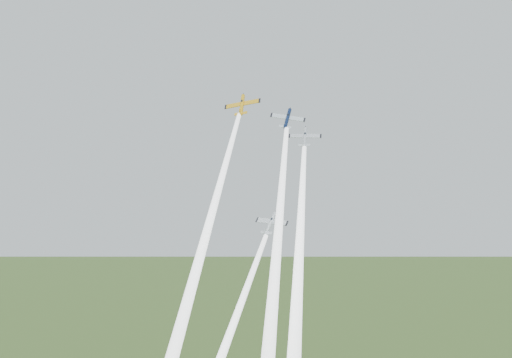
# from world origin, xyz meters

# --- Properties ---
(plane_yellow) EXTENTS (10.22, 7.85, 8.31)m
(plane_yellow) POSITION_xyz_m (-7.79, 2.80, 109.14)
(plane_yellow) COLOR gold
(smoke_trail_yellow) EXTENTS (12.40, 50.56, 58.09)m
(smoke_trail_yellow) POSITION_xyz_m (-2.64, -23.34, 78.53)
(smoke_trail_yellow) COLOR white
(plane_navy) EXTENTS (8.08, 8.05, 7.53)m
(plane_navy) POSITION_xyz_m (4.62, -0.21, 104.99)
(plane_navy) COLOR #0E1B3E
(smoke_trail_navy) EXTENTS (16.73, 44.13, 51.87)m
(smoke_trail_navy) POSITION_xyz_m (12.12, -22.94, 77.49)
(smoke_trail_navy) COLOR white
(plane_silver_right) EXTENTS (8.41, 7.48, 6.19)m
(plane_silver_right) POSITION_xyz_m (7.19, 3.34, 101.26)
(plane_silver_right) COLOR silver
(smoke_trail_silver_right) EXTENTS (14.91, 38.22, 44.76)m
(smoke_trail_silver_right) POSITION_xyz_m (13.78, -16.43, 77.31)
(smoke_trail_silver_right) COLOR white
(plane_silver_low) EXTENTS (7.57, 5.53, 6.55)m
(plane_silver_low) POSITION_xyz_m (4.45, -8.43, 83.05)
(plane_silver_low) COLOR silver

